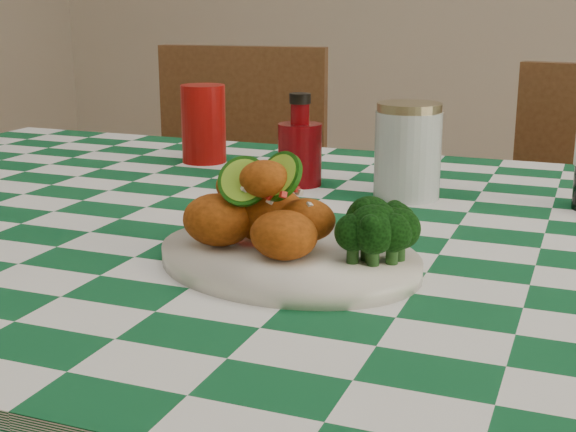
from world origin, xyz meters
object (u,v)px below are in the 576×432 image
at_px(wooden_chair_left, 219,251).
at_px(mason_jar, 408,151).
at_px(fried_chicken_pile, 268,205).
at_px(red_tumbler, 204,124).
at_px(plate, 288,258).
at_px(ketchup_bottle, 300,140).

bearing_deg(wooden_chair_left, mason_jar, -50.85).
distance_m(fried_chicken_pile, mason_jar, 0.35).
relative_size(fried_chicken_pile, mason_jar, 1.09).
xyz_separation_m(mason_jar, wooden_chair_left, (-0.58, 0.56, -0.38)).
distance_m(red_tumbler, mason_jar, 0.41).
relative_size(plate, red_tumbler, 2.20).
height_order(plate, ketchup_bottle, ketchup_bottle).
relative_size(red_tumbler, ketchup_bottle, 0.96).
height_order(red_tumbler, wooden_chair_left, wooden_chair_left).
bearing_deg(ketchup_bottle, mason_jar, -6.47).
xyz_separation_m(plate, fried_chicken_pile, (-0.02, 0.00, 0.06)).
bearing_deg(wooden_chair_left, red_tumbler, -72.70).
bearing_deg(ketchup_bottle, plate, -71.27).
relative_size(ketchup_bottle, mason_jar, 1.03).
height_order(ketchup_bottle, wooden_chair_left, wooden_chair_left).
height_order(mason_jar, wooden_chair_left, wooden_chair_left).
distance_m(fried_chicken_pile, ketchup_bottle, 0.38).
distance_m(plate, fried_chicken_pile, 0.06).
height_order(red_tumbler, mason_jar, mason_jar).
bearing_deg(fried_chicken_pile, mason_jar, 79.17).
height_order(fried_chicken_pile, ketchup_bottle, ketchup_bottle).
bearing_deg(fried_chicken_pile, wooden_chair_left, 119.33).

